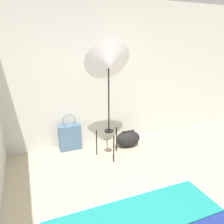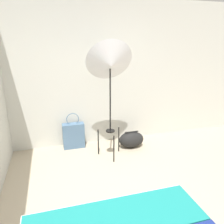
% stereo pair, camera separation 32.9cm
% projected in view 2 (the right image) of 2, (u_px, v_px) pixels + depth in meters
% --- Properties ---
extents(wall_back, '(8.00, 0.05, 2.60)m').
position_uv_depth(wall_back, '(83.00, 76.00, 3.88)').
color(wall_back, beige).
rests_on(wall_back, ground_plane).
extents(photo_umbrella, '(0.73, 0.51, 1.92)m').
position_uv_depth(photo_umbrella, '(110.00, 64.00, 3.30)').
color(photo_umbrella, black).
rests_on(photo_umbrella, ground_plane).
extents(tote_bag, '(0.39, 0.16, 0.67)m').
position_uv_depth(tote_bag, '(74.00, 135.00, 3.99)').
color(tote_bag, slate).
rests_on(tote_bag, ground_plane).
extents(duffel_bag, '(0.47, 0.30, 0.30)m').
position_uv_depth(duffel_bag, '(131.00, 139.00, 4.04)').
color(duffel_bag, black).
rests_on(duffel_bag, ground_plane).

